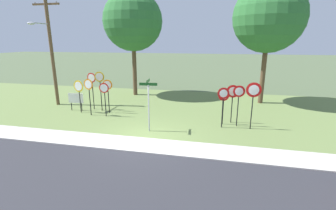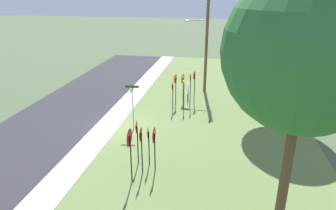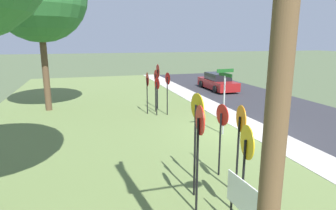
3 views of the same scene
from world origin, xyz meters
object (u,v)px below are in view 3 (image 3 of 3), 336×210
at_px(stop_sign_near_left, 240,131).
at_px(yield_sign_far_left, 156,81).
at_px(stop_sign_far_center, 246,152).
at_px(notice_board, 242,199).
at_px(stop_sign_near_right, 222,125).
at_px(stop_sign_center_tall, 199,137).
at_px(street_name_post, 224,96).
at_px(yield_sign_far_right, 158,75).
at_px(stop_sign_far_left, 197,123).
at_px(yield_sign_near_right, 148,83).
at_px(yield_sign_center, 157,87).
at_px(stop_sign_far_right, 199,126).
at_px(parked_sedan_distant, 217,82).
at_px(yield_sign_near_left, 168,84).

xyz_separation_m(stop_sign_near_left, yield_sign_far_left, (9.36, -0.13, 0.02)).
relative_size(stop_sign_far_center, notice_board, 1.79).
bearing_deg(stop_sign_far_center, stop_sign_near_right, -2.08).
bearing_deg(notice_board, stop_sign_center_tall, 25.23).
xyz_separation_m(stop_sign_near_left, stop_sign_near_right, (1.10, -0.04, -0.17)).
height_order(yield_sign_far_left, street_name_post, street_name_post).
bearing_deg(yield_sign_far_right, stop_sign_far_left, 171.09).
height_order(stop_sign_far_center, yield_sign_far_left, yield_sign_far_left).
height_order(stop_sign_far_left, yield_sign_near_right, stop_sign_far_left).
bearing_deg(stop_sign_far_left, stop_sign_near_right, -56.90).
bearing_deg(yield_sign_center, stop_sign_near_left, 169.96).
bearing_deg(notice_board, stop_sign_far_right, -4.83).
bearing_deg(street_name_post, yield_sign_far_right, 9.83).
distance_m(stop_sign_far_left, stop_sign_center_tall, 0.78).
relative_size(stop_sign_center_tall, notice_board, 2.11).
xyz_separation_m(yield_sign_far_left, street_name_post, (-4.75, -1.80, -0.07)).
xyz_separation_m(stop_sign_near_right, yield_sign_near_right, (7.96, 0.46, 0.13)).
xyz_separation_m(stop_sign_far_left, yield_sign_far_left, (9.14, -1.25, -0.22)).
bearing_deg(stop_sign_near_right, yield_sign_far_left, -5.65).
xyz_separation_m(street_name_post, parked_sedan_distant, (10.68, -4.94, -1.10)).
distance_m(notice_board, parked_sedan_distant, 18.50).
relative_size(yield_sign_far_right, street_name_post, 0.93).
height_order(yield_sign_near_left, notice_board, yield_sign_near_left).
relative_size(stop_sign_near_right, stop_sign_far_center, 0.99).
distance_m(stop_sign_far_center, yield_sign_near_left, 9.56).
bearing_deg(stop_sign_far_center, street_name_post, -12.43).
bearing_deg(parked_sedan_distant, yield_sign_near_right, 131.09).
bearing_deg(yield_sign_near_left, stop_sign_far_left, 160.05).
relative_size(stop_sign_center_tall, yield_sign_near_left, 1.13).
height_order(yield_sign_center, street_name_post, street_name_post).
height_order(yield_sign_far_left, parked_sedan_distant, yield_sign_far_left).
distance_m(stop_sign_center_tall, yield_sign_near_right, 9.63).
xyz_separation_m(stop_sign_far_right, yield_sign_far_right, (9.13, -1.18, 0.33)).
relative_size(stop_sign_far_left, stop_sign_center_tall, 1.05).
height_order(stop_sign_far_right, yield_sign_far_left, yield_sign_far_left).
distance_m(stop_sign_far_center, stop_sign_far_right, 1.99).
xyz_separation_m(stop_sign_center_tall, yield_sign_center, (9.07, -1.35, -0.36)).
height_order(stop_sign_center_tall, yield_sign_center, stop_sign_center_tall).
bearing_deg(notice_board, yield_sign_far_left, -8.59).
height_order(stop_sign_far_right, notice_board, stop_sign_far_right).
distance_m(stop_sign_far_center, yield_sign_far_left, 10.38).
height_order(yield_sign_near_left, street_name_post, street_name_post).
bearing_deg(stop_sign_near_right, yield_sign_near_right, -1.73).
bearing_deg(yield_sign_near_left, yield_sign_center, 77.46).
bearing_deg(yield_sign_far_right, street_name_post, -164.69).
bearing_deg(stop_sign_far_left, yield_sign_far_right, -13.12).
relative_size(stop_sign_far_right, yield_sign_center, 1.10).
distance_m(stop_sign_near_right, stop_sign_far_center, 2.16).
relative_size(stop_sign_near_left, street_name_post, 0.85).
bearing_deg(yield_sign_far_left, yield_sign_center, 166.44).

